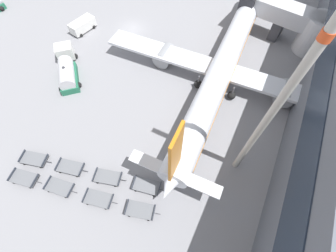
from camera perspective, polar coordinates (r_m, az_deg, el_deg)
ground_plane at (r=46.17m, az=-9.07°, el=23.24°), size 500.00×500.00×0.00m
jet_bridge at (r=45.74m, az=29.53°, el=21.87°), size 15.90×7.16×6.19m
airplane at (r=35.36m, az=14.11°, el=15.21°), size 37.14×43.83×12.41m
fuel_tanker_primary at (r=39.16m, az=-24.27°, el=12.92°), size 8.20×8.49×2.98m
service_van at (r=47.28m, az=-20.89°, el=22.80°), size 3.11×5.02×1.93m
baggage_dolly_row_near_col_a at (r=32.37m, az=-32.67°, el=-11.07°), size 3.98×2.30×0.92m
baggage_dolly_row_near_col_b at (r=29.95m, az=-25.78°, el=-13.78°), size 3.97×2.18×0.92m
baggage_dolly_row_near_col_c at (r=27.96m, az=-17.20°, el=-17.23°), size 3.98×2.37×0.92m
baggage_dolly_row_near_col_d at (r=26.75m, az=-7.02°, el=-20.42°), size 3.97×2.47×0.92m
baggage_dolly_row_mid_a_col_a at (r=32.86m, az=-30.82°, el=-7.19°), size 3.97×2.47×0.92m
baggage_dolly_row_mid_a_col_b at (r=30.34m, az=-23.52°, el=-9.60°), size 3.98×2.37×0.92m
baggage_dolly_row_mid_a_col_c at (r=28.41m, az=-14.99°, el=-12.43°), size 3.97×2.50×0.92m
baggage_dolly_row_mid_a_col_d at (r=27.30m, az=-5.42°, el=-14.89°), size 3.98×2.30×0.92m
apron_light_mast at (r=18.90m, az=26.58°, el=5.68°), size 2.00×0.76×24.05m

